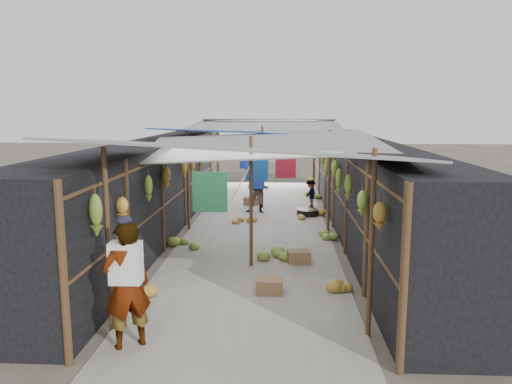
% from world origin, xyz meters
% --- Properties ---
extents(ground, '(80.00, 80.00, 0.00)m').
position_xyz_m(ground, '(0.00, 0.00, 0.00)').
color(ground, '#6B6356').
rests_on(ground, ground).
extents(aisle_slab, '(3.60, 16.00, 0.02)m').
position_xyz_m(aisle_slab, '(0.00, 6.50, 0.01)').
color(aisle_slab, '#9E998E').
rests_on(aisle_slab, ground).
extents(stall_left, '(1.40, 15.00, 2.30)m').
position_xyz_m(stall_left, '(-2.70, 6.50, 1.15)').
color(stall_left, black).
rests_on(stall_left, ground).
extents(stall_right, '(1.40, 15.00, 2.30)m').
position_xyz_m(stall_right, '(2.70, 6.50, 1.15)').
color(stall_right, black).
rests_on(stall_right, ground).
extents(crate_near, '(0.45, 0.36, 0.27)m').
position_xyz_m(crate_near, '(0.40, 1.52, 0.13)').
color(crate_near, '#97724D').
rests_on(crate_near, ground).
extents(crate_mid, '(0.49, 0.42, 0.27)m').
position_xyz_m(crate_mid, '(0.95, 3.26, 0.13)').
color(crate_mid, '#97724D').
rests_on(crate_mid, ground).
extents(crate_back, '(0.53, 0.48, 0.28)m').
position_xyz_m(crate_back, '(-0.37, 9.44, 0.14)').
color(crate_back, '#97724D').
rests_on(crate_back, ground).
extents(black_basin, '(0.66, 0.66, 0.20)m').
position_xyz_m(black_basin, '(1.39, 7.89, 0.10)').
color(black_basin, black).
rests_on(black_basin, ground).
extents(vendor_elderly, '(0.74, 0.68, 1.70)m').
position_xyz_m(vendor_elderly, '(-1.40, -0.50, 0.85)').
color(vendor_elderly, silver).
rests_on(vendor_elderly, ground).
extents(shopper_blue, '(0.81, 0.69, 1.45)m').
position_xyz_m(shopper_blue, '(-0.12, 8.21, 0.73)').
color(shopper_blue, '#1E3E97').
rests_on(shopper_blue, ground).
extents(vendor_seated, '(0.50, 0.67, 0.92)m').
position_xyz_m(vendor_seated, '(1.53, 9.08, 0.46)').
color(vendor_seated, '#48453F').
rests_on(vendor_seated, ground).
extents(market_canopy, '(5.62, 15.20, 2.77)m').
position_xyz_m(market_canopy, '(0.03, 6.82, 2.41)').
color(market_canopy, brown).
rests_on(market_canopy, ground).
extents(hanging_bananas, '(3.95, 13.83, 0.82)m').
position_xyz_m(hanging_bananas, '(-0.06, 6.35, 1.63)').
color(hanging_bananas, olive).
rests_on(hanging_bananas, ground).
extents(floor_bananas, '(4.04, 10.21, 0.35)m').
position_xyz_m(floor_bananas, '(-0.19, 6.76, 0.15)').
color(floor_bananas, olive).
rests_on(floor_bananas, ground).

